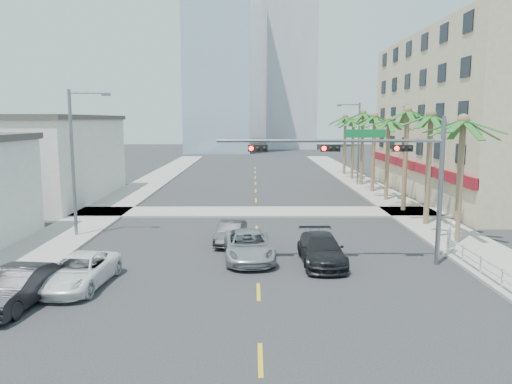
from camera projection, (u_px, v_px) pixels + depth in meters
ground at (260, 332)px, 17.12m from camera, size 260.00×260.00×0.00m
sidewalk_right at (418, 217)px, 36.95m from camera, size 4.00×120.00×0.15m
sidewalk_left at (94, 217)px, 36.84m from camera, size 4.00×120.00×0.15m
sidewalk_cross at (256, 212)px, 38.88m from camera, size 80.00×4.00×0.15m
building_right at (495, 116)px, 45.82m from camera, size 15.25×28.00×15.00m
building_left_far at (36, 161)px, 44.21m from camera, size 11.00×18.00×7.20m
tower_far_left at (218, 41)px, 107.61m from camera, size 14.00×14.00×48.00m
tower_far_right at (291, 25)px, 121.66m from camera, size 12.00×12.00×60.00m
tower_far_center at (244, 69)px, 137.75m from camera, size 16.00×16.00×42.00m
traffic_signal_mast at (376, 164)px, 24.28m from camera, size 11.12×0.54×7.20m
palm_tree_0 at (463, 122)px, 28.02m from camera, size 4.80×4.80×7.80m
palm_tree_1 at (431, 116)px, 33.11m from camera, size 4.80×4.80×8.16m
palm_tree_2 at (407, 112)px, 38.21m from camera, size 4.80×4.80×8.52m
palm_tree_3 at (389, 121)px, 43.46m from camera, size 4.80×4.80×7.80m
palm_tree_4 at (375, 117)px, 48.55m from camera, size 4.80×4.80×8.16m
palm_tree_5 at (363, 114)px, 53.65m from camera, size 4.80×4.80×8.52m
palm_tree_6 at (353, 121)px, 58.89m from camera, size 4.80×4.80×7.80m
palm_tree_7 at (345, 118)px, 63.99m from camera, size 4.80×4.80×8.16m
streetlight_left at (76, 156)px, 30.19m from camera, size 2.55×0.25×9.00m
streetlight_right at (357, 140)px, 54.04m from camera, size 2.55×0.25×9.00m
guardrail at (481, 263)px, 23.00m from camera, size 0.08×8.08×1.00m
car_parked_mid at (17, 287)px, 19.37m from camera, size 2.08×4.77×1.52m
car_parked_far at (79, 271)px, 21.65m from camera, size 2.74×5.19×1.39m
car_lane_left at (231, 233)px, 29.18m from camera, size 1.88×4.10×1.30m
car_lane_center at (248, 246)px, 25.86m from camera, size 2.91×5.49×1.47m
car_lane_right at (321, 250)px, 25.09m from camera, size 2.18×5.13×1.47m
pedestrian at (451, 237)px, 26.45m from camera, size 0.76×0.66×1.77m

